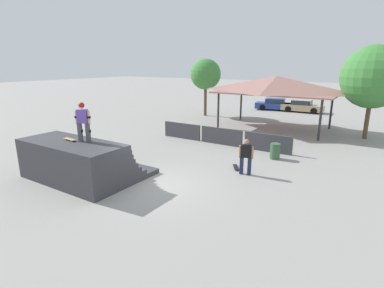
# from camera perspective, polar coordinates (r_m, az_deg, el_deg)

# --- Properties ---
(ground_plane) EXTENTS (160.00, 160.00, 0.00)m
(ground_plane) POSITION_cam_1_polar(r_m,az_deg,el_deg) (12.78, -7.18, -7.97)
(ground_plane) COLOR gray
(quarter_pipe_ramp) EXTENTS (5.01, 3.79, 1.76)m
(quarter_pipe_ramp) POSITION_cam_1_polar(r_m,az_deg,el_deg) (14.10, -20.70, -3.21)
(quarter_pipe_ramp) COLOR #38383D
(quarter_pipe_ramp) RESTS_ON ground
(skater_on_deck) EXTENTS (0.70, 0.45, 1.67)m
(skater_on_deck) POSITION_cam_1_polar(r_m,az_deg,el_deg) (13.33, -20.09, 4.44)
(skater_on_deck) COLOR #4C4C51
(skater_on_deck) RESTS_ON quarter_pipe_ramp
(skateboard_on_deck) EXTENTS (0.79, 0.28, 0.09)m
(skateboard_on_deck) POSITION_cam_1_polar(r_m,az_deg,el_deg) (13.90, -22.18, 0.84)
(skateboard_on_deck) COLOR silver
(skateboard_on_deck) RESTS_ON quarter_pipe_ramp
(bystander_walking) EXTENTS (0.68, 0.32, 1.68)m
(bystander_walking) POSITION_cam_1_polar(r_m,az_deg,el_deg) (13.88, 10.24, -2.09)
(bystander_walking) COLOR #1E2347
(bystander_walking) RESTS_ON ground
(skateboard_on_ground) EXTENTS (0.62, 0.84, 0.09)m
(skateboard_on_ground) POSITION_cam_1_polar(r_m,az_deg,el_deg) (14.86, 8.35, -4.41)
(skateboard_on_ground) COLOR green
(skateboard_on_ground) RESTS_ON ground
(barrier_fence) EXTENTS (8.85, 0.12, 1.05)m
(barrier_fence) POSITION_cam_1_polar(r_m,az_deg,el_deg) (18.99, 5.62, 1.46)
(barrier_fence) COLOR #3D3D42
(barrier_fence) RESTS_ON ground
(pavilion_shelter) EXTENTS (8.88, 5.20, 4.07)m
(pavilion_shelter) POSITION_cam_1_polar(r_m,az_deg,el_deg) (24.17, 15.74, 10.80)
(pavilion_shelter) COLOR #2D2D33
(pavilion_shelter) RESTS_ON ground
(tree_beside_pavilion) EXTENTS (2.90, 2.90, 5.42)m
(tree_beside_pavilion) POSITION_cam_1_polar(r_m,az_deg,el_deg) (29.34, 2.61, 13.08)
(tree_beside_pavilion) COLOR brown
(tree_beside_pavilion) RESTS_ON ground
(tree_far_back) EXTENTS (4.10, 4.10, 6.18)m
(tree_far_back) POSITION_cam_1_polar(r_m,az_deg,el_deg) (23.18, 31.31, 10.84)
(tree_far_back) COLOR brown
(tree_far_back) RESTS_ON ground
(trash_bin) EXTENTS (0.52, 0.52, 0.85)m
(trash_bin) POSITION_cam_1_polar(r_m,az_deg,el_deg) (16.67, 15.53, -1.32)
(trash_bin) COLOR #385B3D
(trash_bin) RESTS_ON ground
(parked_car_blue) EXTENTS (4.63, 2.52, 1.27)m
(parked_car_blue) POSITION_cam_1_polar(r_m,az_deg,el_deg) (34.42, 15.67, 7.24)
(parked_car_blue) COLOR navy
(parked_car_blue) RESTS_ON ground
(parked_car_tan) EXTENTS (4.22, 1.83, 1.27)m
(parked_car_tan) POSITION_cam_1_polar(r_m,az_deg,el_deg) (33.77, 20.27, 6.73)
(parked_car_tan) COLOR tan
(parked_car_tan) RESTS_ON ground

